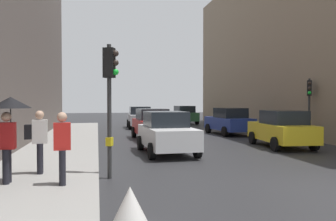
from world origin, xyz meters
TOP-DOWN VIEW (x-y plane):
  - ground_plane at (0.00, 0.00)m, footprint 120.00×120.00m
  - sidewalk_kerb at (-7.42, 6.00)m, footprint 3.28×40.00m
  - traffic_light_mid_street at (5.46, 9.36)m, footprint 0.37×0.44m
  - traffic_light_near_right at (-5.45, 2.34)m, footprint 0.45×0.34m
  - car_green_estate at (2.50, 25.48)m, footprint 2.22×4.30m
  - car_red_sedan at (-2.68, 12.23)m, footprint 2.17×4.28m
  - car_yellow_taxi at (2.80, 7.52)m, footprint 2.27×4.32m
  - car_silver_hatchback at (-2.37, 20.90)m, footprint 2.14×4.26m
  - car_white_compact at (-2.96, 6.71)m, footprint 2.14×4.26m
  - car_blue_van at (2.74, 14.13)m, footprint 2.26×4.32m
  - pedestrian_with_umbrella at (-7.94, 1.57)m, footprint 1.00×1.00m
  - pedestrian_with_black_backpack at (-7.44, 2.67)m, footprint 0.62×0.36m
  - pedestrian_in_red_jacket at (-6.65, 1.17)m, footprint 0.42×0.36m
  - warning_sign_triangle at (-5.24, -1.34)m, footprint 0.64×0.64m

SIDE VIEW (x-z plane):
  - ground_plane at x=0.00m, z-range 0.00..0.00m
  - sidewalk_kerb at x=-7.42m, z-range 0.00..0.16m
  - warning_sign_triangle at x=-5.24m, z-range 0.00..0.65m
  - car_green_estate at x=2.50m, z-range 0.00..1.76m
  - car_red_sedan at x=-2.68m, z-range 0.00..1.76m
  - car_yellow_taxi at x=2.80m, z-range 0.00..1.76m
  - car_silver_hatchback at x=-2.37m, z-range 0.00..1.76m
  - car_white_compact at x=-2.96m, z-range 0.00..1.76m
  - car_blue_van at x=2.74m, z-range 0.00..1.76m
  - pedestrian_in_red_jacket at x=-6.65m, z-range 0.25..2.02m
  - pedestrian_with_black_backpack at x=-7.44m, z-range 0.28..2.05m
  - pedestrian_with_umbrella at x=-7.94m, z-range 0.77..2.91m
  - traffic_light_mid_street at x=5.46m, z-range 0.65..4.08m
  - traffic_light_near_right at x=-5.45m, z-range 0.72..4.51m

